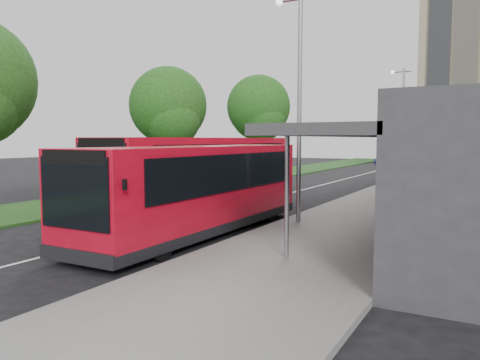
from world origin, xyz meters
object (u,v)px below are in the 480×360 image
at_px(lamp_post_far, 402,117).
at_px(bollard, 399,177).
at_px(litter_bin, 380,189).
at_px(car_far, 386,160).
at_px(bus_main, 198,189).
at_px(tree_far, 259,111).
at_px(tree_mid, 169,111).
at_px(car_near, 410,163).
at_px(bus_second, 201,173).
at_px(lamp_post_near, 297,93).

relative_size(lamp_post_far, bollard, 8.63).
height_order(litter_bin, car_far, car_far).
height_order(bus_main, bollard, bus_main).
bearing_deg(bus_main, tree_far, 111.94).
height_order(bus_main, litter_bin, bus_main).
bearing_deg(tree_mid, lamp_post_far, 49.32).
height_order(car_near, car_far, car_far).
bearing_deg(lamp_post_far, bus_second, -105.45).
bearing_deg(bus_second, bus_main, -53.68).
bearing_deg(bollard, tree_far, 167.26).
xyz_separation_m(bus_main, car_near, (0.17, 40.22, -0.89)).
xyz_separation_m(litter_bin, bollard, (-0.45, 7.68, 0.04)).
relative_size(bus_main, car_near, 2.97).
bearing_deg(bollard, lamp_post_far, 99.63).
relative_size(tree_far, car_near, 2.43).
bearing_deg(car_far, litter_bin, -61.37).
bearing_deg(litter_bin, car_near, 96.15).
height_order(lamp_post_near, car_far, lamp_post_near).
xyz_separation_m(lamp_post_far, bus_main, (-2.17, -23.07, -3.24)).
xyz_separation_m(lamp_post_near, car_far, (-5.67, 42.68, -4.13)).
bearing_deg(bus_second, lamp_post_far, 78.02).
distance_m(tree_mid, bollard, 15.58).
bearing_deg(litter_bin, bus_second, -130.57).
xyz_separation_m(lamp_post_near, car_near, (-2.00, 37.15, -4.13)).
height_order(lamp_post_near, car_near, lamp_post_near).
distance_m(litter_bin, bollard, 7.70).
distance_m(tree_far, lamp_post_far, 11.19).
bearing_deg(bus_main, bollard, 81.76).
bearing_deg(bus_second, car_near, 88.48).
distance_m(lamp_post_far, litter_bin, 12.07).
bearing_deg(car_far, bus_main, -68.21).
height_order(bus_second, car_far, bus_second).
distance_m(lamp_post_near, lamp_post_far, 20.00).
distance_m(bus_main, litter_bin, 12.25).
xyz_separation_m(bollard, car_near, (-2.61, 20.75, -0.03)).
height_order(litter_bin, bollard, bollard).
bearing_deg(tree_mid, bollard, 38.53).
xyz_separation_m(tree_far, bollard, (11.74, -2.65, -4.77)).
distance_m(tree_far, litter_bin, 16.69).
xyz_separation_m(lamp_post_far, car_near, (-2.00, 17.15, -4.13)).
relative_size(tree_mid, litter_bin, 8.76).
height_order(tree_far, car_far, tree_far).
bearing_deg(lamp_post_far, litter_bin, -84.61).
relative_size(tree_mid, car_near, 2.16).
xyz_separation_m(tree_mid, tree_far, (-0.00, 12.00, 0.60)).
bearing_deg(tree_far, bollard, -12.74).
bearing_deg(bus_main, litter_bin, 74.54).
xyz_separation_m(lamp_post_far, bus_second, (-5.12, -18.50, -3.10)).
relative_size(tree_far, bollard, 9.00).
height_order(lamp_post_far, bus_second, lamp_post_far).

